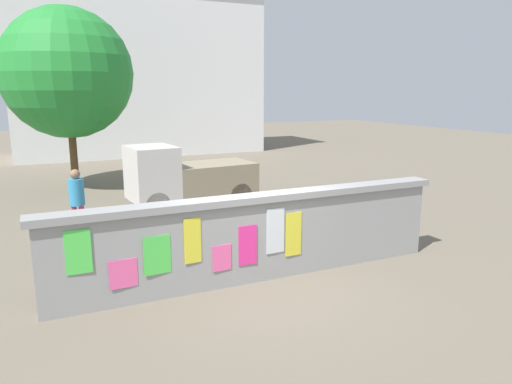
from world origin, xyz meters
name	(u,v)px	position (x,y,z in m)	size (l,w,h in m)	color
ground	(155,194)	(0.00, 8.00, 0.00)	(60.00, 60.00, 0.00)	#6B6051
poster_wall	(258,236)	(-0.01, 0.00, 0.81)	(7.50, 0.42, 1.56)	gray
auto_rickshaw_truck	(186,177)	(0.38, 5.68, 0.90)	(3.72, 1.81, 1.85)	black
motorcycle	(297,206)	(2.43, 2.84, 0.46)	(1.90, 0.56, 0.87)	black
bicycle_near	(244,233)	(0.41, 1.57, 0.36)	(1.71, 0.44, 0.95)	black
bicycle_far	(128,237)	(-1.89, 2.34, 0.36)	(1.70, 0.44, 0.95)	black
person_walking	(77,197)	(-2.71, 3.87, 0.99)	(0.47, 0.47, 1.62)	#D83F72
tree_roadside	(67,73)	(-2.30, 10.04, 3.89)	(4.30, 4.30, 6.05)	brown
building_background	(139,70)	(1.84, 18.80, 4.37)	(12.90, 4.72, 8.71)	silver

